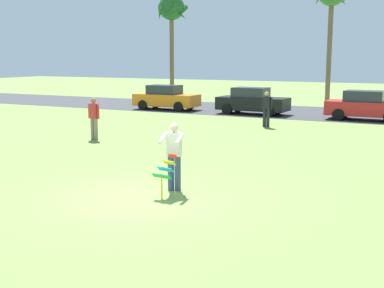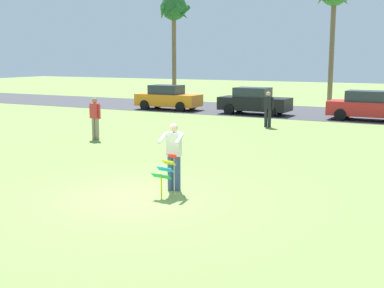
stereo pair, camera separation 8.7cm
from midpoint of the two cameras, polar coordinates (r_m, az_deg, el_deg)
ground_plane at (r=12.41m, az=-6.50°, el=-6.01°), size 120.00×120.00×0.00m
road_strip at (r=31.72m, az=14.71°, el=3.36°), size 120.00×8.00×0.01m
person_kite_flyer at (r=12.75m, az=-2.25°, el=-1.13°), size 0.64×0.73×1.73m
kite_held at (r=12.22m, az=-3.20°, el=-2.98°), size 0.52×0.66×1.03m
parked_car_orange at (r=32.90m, az=-3.02°, el=5.23°), size 4.23×1.89×1.60m
parked_car_black at (r=30.40m, az=6.74°, el=4.80°), size 4.24×1.91×1.60m
parked_car_red at (r=28.83m, az=18.97°, el=4.07°), size 4.23×1.90×1.60m
palm_tree_left_near at (r=42.71m, az=-2.38°, el=14.69°), size 2.58×2.71×8.46m
person_walker_near at (r=24.83m, az=8.30°, el=4.04°), size 0.57×0.22×1.73m
person_walker_far at (r=21.17m, az=-11.13°, el=2.99°), size 0.57×0.24×1.73m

